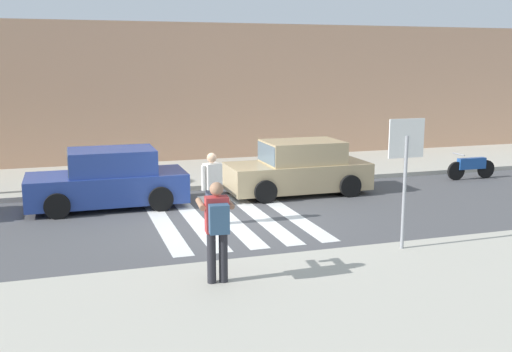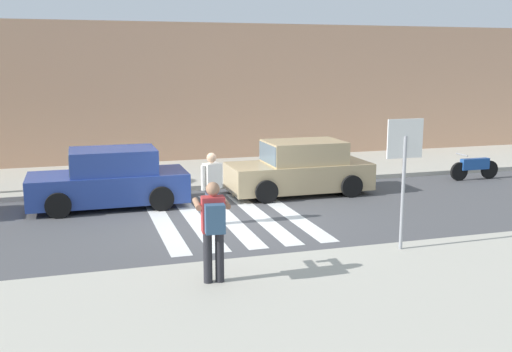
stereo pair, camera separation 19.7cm
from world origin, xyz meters
TOP-DOWN VIEW (x-y plane):
  - ground_plane at (0.00, 0.00)m, footprint 120.00×120.00m
  - sidewalk_near at (0.00, -6.20)m, footprint 60.00×6.00m
  - sidewalk_far at (0.00, 6.00)m, footprint 60.00×4.80m
  - building_facade_far at (0.00, 10.40)m, footprint 56.00×4.00m
  - crosswalk_stripe_0 at (-1.60, 0.20)m, footprint 0.44×5.20m
  - crosswalk_stripe_1 at (-0.80, 0.20)m, footprint 0.44×5.20m
  - crosswalk_stripe_2 at (0.00, 0.20)m, footprint 0.44×5.20m
  - crosswalk_stripe_3 at (0.80, 0.20)m, footprint 0.44×5.20m
  - crosswalk_stripe_4 at (1.60, 0.20)m, footprint 0.44×5.20m
  - stop_sign at (2.57, -3.59)m, footprint 0.76×0.08m
  - photographer_with_backpack at (-1.39, -4.32)m, footprint 0.63×0.88m
  - pedestrian_crossing at (-0.51, -0.28)m, footprint 0.55×0.36m
  - parked_car_blue at (-2.68, 2.30)m, footprint 4.10×1.92m
  - parked_car_tan at (2.70, 2.30)m, footprint 4.10×1.92m
  - motorcycle at (8.91, 2.60)m, footprint 1.76×0.60m

SIDE VIEW (x-z plane):
  - ground_plane at x=0.00m, z-range 0.00..0.00m
  - crosswalk_stripe_0 at x=-1.60m, z-range 0.00..0.01m
  - crosswalk_stripe_1 at x=-0.80m, z-range 0.00..0.01m
  - crosswalk_stripe_2 at x=0.00m, z-range 0.00..0.01m
  - crosswalk_stripe_3 at x=0.80m, z-range 0.00..0.01m
  - crosswalk_stripe_4 at x=1.60m, z-range 0.00..0.01m
  - sidewalk_near at x=0.00m, z-range 0.00..0.14m
  - sidewalk_far at x=0.00m, z-range 0.00..0.14m
  - motorcycle at x=8.91m, z-range -0.02..0.85m
  - parked_car_blue at x=-2.68m, z-range -0.05..1.50m
  - parked_car_tan at x=2.70m, z-range -0.05..1.50m
  - pedestrian_crossing at x=-0.51m, z-range 0.11..1.84m
  - photographer_with_backpack at x=-1.39m, z-range 0.31..2.03m
  - stop_sign at x=2.57m, z-range 0.73..3.32m
  - building_facade_far at x=0.00m, z-range 0.00..5.21m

